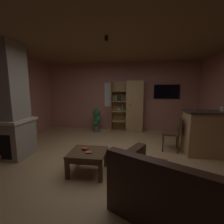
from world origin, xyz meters
name	(u,v)px	position (x,y,z in m)	size (l,w,h in m)	color
floor	(110,160)	(0.00, 0.00, -0.01)	(5.89, 5.54, 0.02)	tan
wall_back	(120,97)	(0.00, 2.80, 1.31)	(6.01, 0.06, 2.63)	#AD7060
ceiling	(109,38)	(0.00, 0.00, 2.64)	(5.89, 5.54, 0.02)	brown
window_pane_back	(114,95)	(-0.23, 2.77, 1.40)	(0.77, 0.01, 0.94)	white
stone_fireplace	(7,107)	(-2.40, -0.10, 1.19)	(0.98, 0.79, 2.63)	gray
bookshelf_cabinet	(132,107)	(0.49, 2.53, 0.96)	(1.20, 0.41, 1.93)	#A87F51
kitchen_bar_counter	(216,133)	(2.50, 0.60, 0.55)	(1.45, 0.63, 1.09)	#A87F51
tissue_box	(224,109)	(2.64, 0.61, 1.14)	(0.12, 0.12, 0.11)	#BFB299
leather_couch	(179,196)	(1.07, -1.45, 0.30)	(1.83, 1.55, 0.84)	#382116
coffee_table	(88,155)	(-0.34, -0.57, 0.34)	(0.68, 0.62, 0.42)	#4C331E
table_book_0	(89,152)	(-0.30, -0.63, 0.44)	(0.12, 0.10, 0.02)	brown
table_book_1	(85,148)	(-0.41, -0.51, 0.46)	(0.12, 0.08, 0.02)	#B22D2D
dining_chair	(174,131)	(1.58, 0.76, 0.53)	(0.49, 0.49, 0.92)	#4C331E
potted_floor_plant	(97,119)	(-0.85, 2.30, 0.49)	(0.33, 0.31, 0.90)	#4C4C51
wall_mounted_tv	(167,92)	(1.77, 2.74, 1.52)	(0.94, 0.06, 0.53)	black
track_light_spot_0	(12,44)	(-2.06, -0.16, 2.56)	(0.07, 0.07, 0.09)	black
track_light_spot_1	(106,38)	(-0.03, -0.21, 2.56)	(0.07, 0.07, 0.09)	black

